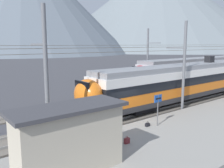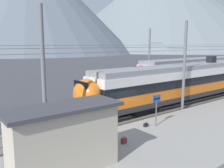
{
  "view_description": "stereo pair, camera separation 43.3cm",
  "coord_description": "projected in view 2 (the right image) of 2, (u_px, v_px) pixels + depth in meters",
  "views": [
    {
      "loc": [
        -11.42,
        -13.2,
        5.83
      ],
      "look_at": [
        1.86,
        3.48,
        2.31
      ],
      "focal_mm": 38.85,
      "sensor_mm": 36.0,
      "label": 1
    },
    {
      "loc": [
        -11.08,
        -13.47,
        5.83
      ],
      "look_at": [
        1.86,
        3.48,
        2.31
      ],
      "focal_mm": 38.85,
      "sensor_mm": 36.0,
      "label": 2
    }
  ],
  "objects": [
    {
      "name": "platform_shelter",
      "position": [
        64.0,
        138.0,
        10.43
      ],
      "size": [
        5.0,
        2.04,
        2.96
      ],
      "color": "#B7AD99",
      "rests_on": "platform_slab"
    },
    {
      "name": "train_near_platform",
      "position": [
        187.0,
        81.0,
        24.28
      ],
      "size": [
        25.05,
        2.85,
        4.27
      ],
      "color": "#2D2D30",
      "rests_on": "track_near"
    },
    {
      "name": "catenary_mast_mid",
      "position": [
        183.0,
        65.0,
        20.82
      ],
      "size": [
        45.57,
        2.11,
        7.77
      ],
      "color": "slate",
      "rests_on": "ground"
    },
    {
      "name": "handbag_near_sign",
      "position": [
        146.0,
        125.0,
        16.39
      ],
      "size": [
        0.32,
        0.18,
        0.35
      ],
      "color": "black",
      "rests_on": "platform_slab"
    },
    {
      "name": "mountain_right_ridge",
      "position": [
        162.0,
        8.0,
        231.07
      ],
      "size": [
        212.35,
        212.35,
        80.53
      ],
      "primitive_type": "cone",
      "color": "slate",
      "rests_on": "ground"
    },
    {
      "name": "platform_slab",
      "position": [
        170.0,
        140.0,
        14.43
      ],
      "size": [
        120.0,
        7.08,
        0.31
      ],
      "primitive_type": "cube",
      "color": "gray",
      "rests_on": "ground"
    },
    {
      "name": "passenger_walking",
      "position": [
        107.0,
        130.0,
        13.03
      ],
      "size": [
        0.53,
        0.22,
        1.69
      ],
      "color": "#383842",
      "rests_on": "platform_slab"
    },
    {
      "name": "track_far",
      "position": [
        77.0,
        105.0,
        23.33
      ],
      "size": [
        120.0,
        3.0,
        0.28
      ],
      "color": "#6B6359",
      "rests_on": "ground"
    },
    {
      "name": "handbag_beside_passenger",
      "position": [
        124.0,
        141.0,
        13.59
      ],
      "size": [
        0.32,
        0.18,
        0.44
      ],
      "color": "maroon",
      "rests_on": "platform_slab"
    },
    {
      "name": "catenary_mast_far_side",
      "position": [
        150.0,
        58.0,
        31.09
      ],
      "size": [
        45.57,
        2.21,
        7.8
      ],
      "color": "slate",
      "rests_on": "ground"
    },
    {
      "name": "train_far_track",
      "position": [
        217.0,
        67.0,
        38.02
      ],
      "size": [
        34.6,
        2.93,
        4.27
      ],
      "color": "#2D2D30",
      "rests_on": "track_far"
    },
    {
      "name": "platform_sign",
      "position": [
        156.0,
        103.0,
        16.3
      ],
      "size": [
        0.7,
        0.08,
        2.15
      ],
      "color": "#59595B",
      "rests_on": "platform_slab"
    },
    {
      "name": "ground_plane",
      "position": [
        120.0,
        123.0,
        18.15
      ],
      "size": [
        400.0,
        400.0,
        0.0
      ],
      "primitive_type": "plane",
      "color": "#424247"
    },
    {
      "name": "mountain_central_peak",
      "position": [
        30.0,
        1.0,
        155.97
      ],
      "size": [
        133.65,
        133.65,
        66.53
      ],
      "primitive_type": "cone",
      "color": "slate",
      "rests_on": "ground"
    },
    {
      "name": "catenary_mast_west",
      "position": [
        43.0,
        76.0,
        13.31
      ],
      "size": [
        45.57,
        2.11,
        7.93
      ],
      "color": "slate",
      "rests_on": "ground"
    },
    {
      "name": "track_near",
      "position": [
        112.0,
        119.0,
        18.94
      ],
      "size": [
        120.0,
        3.0,
        0.28
      ],
      "color": "#6B6359",
      "rests_on": "ground"
    },
    {
      "name": "potted_plant_platform_edge",
      "position": [
        103.0,
        137.0,
        13.47
      ],
      "size": [
        0.49,
        0.49,
        0.71
      ],
      "color": "brown",
      "rests_on": "platform_slab"
    }
  ]
}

